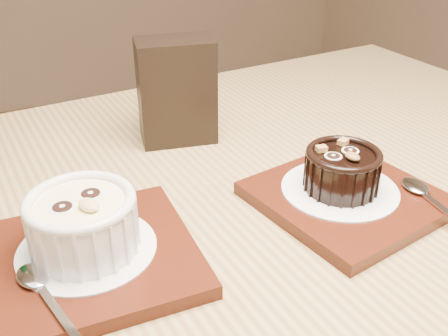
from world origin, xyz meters
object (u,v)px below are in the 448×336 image
(condiment_stand, at_px, (176,91))
(table, at_px, (220,276))
(ramekin_dark, at_px, (342,168))
(tray_left, at_px, (98,258))
(ramekin_white, at_px, (83,221))
(tray_right, at_px, (346,198))

(condiment_stand, bearing_deg, table, -98.25)
(table, xyz_separation_m, ramekin_dark, (0.13, -0.04, 0.13))
(table, relative_size, tray_left, 6.92)
(tray_left, bearing_deg, ramekin_white, 139.22)
(tray_left, bearing_deg, ramekin_dark, -2.37)
(table, bearing_deg, tray_left, -168.98)
(tray_left, relative_size, ramekin_dark, 2.18)
(table, xyz_separation_m, tray_left, (-0.14, -0.03, 0.10))
(table, distance_m, tray_left, 0.17)
(table, xyz_separation_m, condiment_stand, (0.03, 0.19, 0.16))
(table, height_order, ramekin_white, ramekin_white)
(tray_right, xyz_separation_m, ramekin_dark, (-0.00, 0.01, 0.04))
(table, distance_m, ramekin_white, 0.20)
(ramekin_white, distance_m, condiment_stand, 0.28)
(tray_left, xyz_separation_m, ramekin_white, (-0.01, 0.01, 0.04))
(ramekin_dark, height_order, condiment_stand, condiment_stand)
(tray_left, distance_m, condiment_stand, 0.28)
(ramekin_white, distance_m, ramekin_dark, 0.28)
(tray_left, height_order, ramekin_white, ramekin_white)
(tray_right, bearing_deg, table, 161.18)
(tray_right, height_order, ramekin_dark, ramekin_dark)
(condiment_stand, bearing_deg, tray_left, -127.76)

